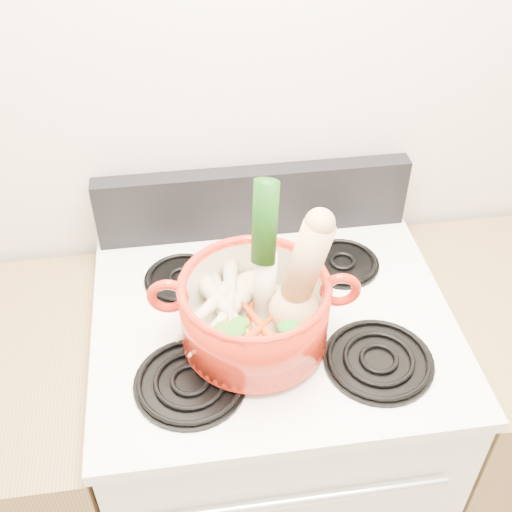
{
  "coord_description": "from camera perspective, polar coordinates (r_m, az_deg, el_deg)",
  "views": [
    {
      "loc": [
        -0.18,
        0.45,
        1.97
      ],
      "look_at": [
        -0.05,
        1.31,
        1.2
      ],
      "focal_mm": 45.0,
      "sensor_mm": 36.0,
      "label": 1
    }
  ],
  "objects": [
    {
      "name": "ginger",
      "position": [
        1.36,
        -0.56,
        -2.66
      ],
      "size": [
        0.11,
        0.1,
        0.05
      ],
      "primitive_type": "ellipsoid",
      "rotation": [
        0.0,
        0.0,
        0.43
      ],
      "color": "#D4B782",
      "rests_on": "dutch_oven"
    },
    {
      "name": "burner_front_left",
      "position": [
        1.28,
        -5.85,
        -11.01
      ],
      "size": [
        0.22,
        0.22,
        0.02
      ],
      "primitive_type": "cylinder",
      "color": "black",
      "rests_on": "cooktop"
    },
    {
      "name": "cooktop",
      "position": [
        1.41,
        1.5,
        -5.72
      ],
      "size": [
        0.78,
        0.67,
        0.03
      ],
      "primitive_type": "cube",
      "color": "white",
      "rests_on": "stove_body"
    },
    {
      "name": "burner_front_right",
      "position": [
        1.33,
        10.86,
        -9.02
      ],
      "size": [
        0.22,
        0.22,
        0.02
      ],
      "primitive_type": "cylinder",
      "color": "black",
      "rests_on": "cooktop"
    },
    {
      "name": "carrot_2",
      "position": [
        1.26,
        0.77,
        -6.71
      ],
      "size": [
        0.1,
        0.17,
        0.05
      ],
      "primitive_type": "cone",
      "rotation": [
        1.66,
        0.0,
        0.41
      ],
      "color": "#C63D09",
      "rests_on": "dutch_oven"
    },
    {
      "name": "wall_back",
      "position": [
        1.47,
        -0.53,
        14.2
      ],
      "size": [
        3.5,
        0.02,
        2.6
      ],
      "primitive_type": "cube",
      "color": "silver",
      "rests_on": "floor"
    },
    {
      "name": "oven_handle",
      "position": [
        1.35,
        3.9,
        -20.84
      ],
      "size": [
        0.6,
        0.02,
        0.02
      ],
      "primitive_type": "cylinder",
      "rotation": [
        0.0,
        1.57,
        0.0
      ],
      "color": "silver",
      "rests_on": "stove_body"
    },
    {
      "name": "parsnip_3",
      "position": [
        1.29,
        -4.75,
        -5.01
      ],
      "size": [
        0.14,
        0.14,
        0.05
      ],
      "primitive_type": "cone",
      "rotation": [
        1.66,
        0.0,
        -0.81
      ],
      "color": "beige",
      "rests_on": "dutch_oven"
    },
    {
      "name": "parsnip_2",
      "position": [
        1.3,
        -2.83,
        -4.36
      ],
      "size": [
        0.14,
        0.21,
        0.07
      ],
      "primitive_type": "cone",
      "rotation": [
        1.66,
        0.0,
        0.49
      ],
      "color": "beige",
      "rests_on": "dutch_oven"
    },
    {
      "name": "pot_handle_right",
      "position": [
        1.27,
        7.51,
        -3.0
      ],
      "size": [
        0.08,
        0.03,
        0.08
      ],
      "primitive_type": "torus",
      "rotation": [
        1.57,
        0.0,
        -0.09
      ],
      "color": "#B7200F",
      "rests_on": "dutch_oven"
    },
    {
      "name": "leek",
      "position": [
        1.24,
        0.86,
        0.41
      ],
      "size": [
        0.08,
        0.11,
        0.33
      ],
      "primitive_type": "cylinder",
      "rotation": [
        -0.15,
        0.0,
        -0.4
      ],
      "color": "silver",
      "rests_on": "dutch_oven"
    },
    {
      "name": "carrot_3",
      "position": [
        1.24,
        -0.58,
        -7.32
      ],
      "size": [
        0.13,
        0.11,
        0.04
      ],
      "primitive_type": "cone",
      "rotation": [
        1.66,
        0.0,
        -0.88
      ],
      "color": "#C9420A",
      "rests_on": "dutch_oven"
    },
    {
      "name": "dutch_oven",
      "position": [
        1.29,
        -0.13,
        -4.91
      ],
      "size": [
        0.32,
        0.32,
        0.15
      ],
      "primitive_type": "cylinder",
      "rotation": [
        0.0,
        0.0,
        -0.09
      ],
      "color": "#B7200F",
      "rests_on": "burner_front_left"
    },
    {
      "name": "burner_back_right",
      "position": [
        1.53,
        7.7,
        -0.53
      ],
      "size": [
        0.17,
        0.17,
        0.02
      ],
      "primitive_type": "cylinder",
      "color": "black",
      "rests_on": "cooktop"
    },
    {
      "name": "pot_handle_left",
      "position": [
        1.26,
        -7.85,
        -3.56
      ],
      "size": [
        0.08,
        0.03,
        0.08
      ],
      "primitive_type": "torus",
      "rotation": [
        1.57,
        0.0,
        -0.09
      ],
      "color": "#B7200F",
      "rests_on": "dutch_oven"
    },
    {
      "name": "stove_body",
      "position": [
        1.79,
        1.23,
        -16.2
      ],
      "size": [
        0.76,
        0.65,
        0.92
      ],
      "primitive_type": "cube",
      "color": "white",
      "rests_on": "floor"
    },
    {
      "name": "carrot_1",
      "position": [
        1.27,
        -2.16,
        -6.8
      ],
      "size": [
        0.05,
        0.17,
        0.05
      ],
      "primitive_type": "cone",
      "rotation": [
        1.66,
        0.0,
        -0.07
      ],
      "color": "#BC5209",
      "rests_on": "dutch_oven"
    },
    {
      "name": "burner_back_left",
      "position": [
        1.49,
        -6.61,
        -1.92
      ],
      "size": [
        0.17,
        0.17,
        0.02
      ],
      "primitive_type": "cylinder",
      "color": "black",
      "rests_on": "cooktop"
    },
    {
      "name": "parsnip_1",
      "position": [
        1.29,
        -3.46,
        -6.04
      ],
      "size": [
        0.15,
        0.16,
        0.05
      ],
      "primitive_type": "cone",
      "rotation": [
        1.66,
        0.0,
        -0.78
      ],
      "color": "beige",
      "rests_on": "dutch_oven"
    },
    {
      "name": "parsnip_4",
      "position": [
        1.32,
        -2.29,
        -3.26
      ],
      "size": [
        0.06,
        0.2,
        0.05
      ],
      "primitive_type": "cone",
      "rotation": [
        1.66,
        0.0,
        -0.11
      ],
      "color": "beige",
      "rests_on": "dutch_oven"
    },
    {
      "name": "parsnip_0",
      "position": [
        1.31,
        -2.75,
        -5.18
      ],
      "size": [
        0.09,
        0.24,
        0.07
      ],
      "primitive_type": "cone",
      "rotation": [
        1.66,
        0.0,
        0.2
      ],
      "color": "beige",
      "rests_on": "dutch_oven"
    },
    {
      "name": "carrot_0",
      "position": [
        1.28,
        -0.84,
        -6.62
      ],
      "size": [
        0.07,
        0.15,
        0.04
      ],
      "primitive_type": "cone",
      "rotation": [
        1.66,
        0.0,
        -0.29
      ],
      "color": "#BD3C09",
      "rests_on": "dutch_oven"
    },
    {
      "name": "control_backsplash",
      "position": [
        1.57,
        -0.22,
        4.87
      ],
      "size": [
        0.76,
        0.05,
        0.18
      ],
      "primitive_type": "cube",
      "color": "black",
      "rests_on": "cooktop"
    },
    {
      "name": "squash",
      "position": [
        1.23,
        3.75,
        -2.0
      ],
      "size": [
        0.19,
        0.16,
        0.28
      ],
      "primitive_type": null,
      "rotation": [
        0.0,
        0.21,
        -0.33
      ],
      "color": "tan",
      "rests_on": "dutch_oven"
    }
  ]
}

